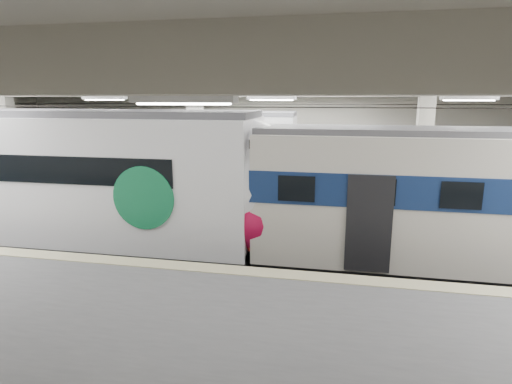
# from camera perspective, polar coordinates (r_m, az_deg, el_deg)

# --- Properties ---
(station_hall) EXTENTS (36.00, 24.00, 5.75)m
(station_hall) POSITION_cam_1_polar(r_m,az_deg,el_deg) (10.79, -1.20, 3.28)
(station_hall) COLOR black
(station_hall) RESTS_ON ground
(modern_emu) EXTENTS (14.30, 2.95, 4.59)m
(modern_emu) POSITION_cam_1_polar(r_m,az_deg,el_deg) (14.62, -20.59, 0.99)
(modern_emu) COLOR white
(modern_emu) RESTS_ON ground
(older_rer) EXTENTS (12.54, 2.77, 4.18)m
(older_rer) POSITION_cam_1_polar(r_m,az_deg,el_deg) (13.02, 28.15, -1.34)
(older_rer) COLOR beige
(older_rer) RESTS_ON ground
(far_train) EXTENTS (13.79, 3.38, 4.38)m
(far_train) POSITION_cam_1_polar(r_m,az_deg,el_deg) (19.88, -14.95, 4.27)
(far_train) COLOR white
(far_train) RESTS_ON ground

